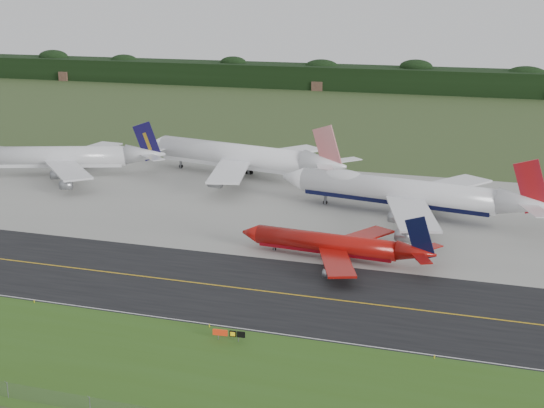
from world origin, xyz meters
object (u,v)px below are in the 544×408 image
Objects in this scene: jet_red_737 at (336,245)px; taxiway_sign at (229,333)px; jet_ba_747 at (405,192)px; jet_star_tail at (241,157)px; jet_navy_gold at (63,157)px.

taxiway_sign is (-7.28, -39.80, -1.77)m from jet_red_737.
taxiway_sign is (-15.78, -73.89, -4.38)m from jet_ba_747.
jet_star_tail is (-49.01, 24.17, 0.14)m from jet_ba_747.
jet_star_tail reaches higher than jet_ba_747.
jet_ba_747 is 1.64× the size of jet_red_737.
taxiway_sign is at bearing -100.36° from jet_red_737.
jet_star_tail reaches higher than jet_navy_gold.
taxiway_sign is (82.40, -85.18, -3.81)m from jet_navy_gold.
jet_ba_747 is 35.23m from jet_red_737.
taxiway_sign is (33.23, -98.06, -4.52)m from jet_star_tail.
jet_ba_747 is at bearing 77.94° from taxiway_sign.
jet_red_737 is (-8.51, -34.09, -2.61)m from jet_ba_747.
jet_navy_gold is (-98.19, 11.29, -0.56)m from jet_ba_747.
jet_navy_gold reaches higher than taxiway_sign.
jet_red_737 is 100.53m from jet_navy_gold.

